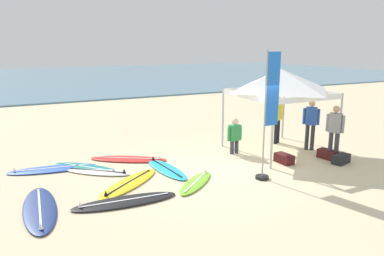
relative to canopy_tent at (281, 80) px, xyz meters
name	(u,v)px	position (x,y,z in m)	size (l,w,h in m)	color
ground_plane	(219,172)	(-2.85, -0.93, -2.39)	(80.00, 80.00, 0.00)	beige
sea	(61,78)	(-2.85, 32.04, -2.34)	(80.00, 36.00, 0.10)	#568499
canopy_tent	(281,80)	(0.00, 0.00, 0.00)	(2.81, 2.81, 2.75)	#B7B7BC
surfboard_white	(98,172)	(-5.93, 0.53, -2.35)	(1.86, 1.68, 0.19)	white
surfboard_red	(129,159)	(-4.80, 1.27, -2.35)	(2.39, 1.83, 0.19)	red
surfboard_yellow	(129,183)	(-5.40, -0.72, -2.35)	(2.24, 1.98, 0.19)	yellow
surfboard_navy	(40,209)	(-7.59, -1.32, -2.35)	(0.83, 2.60, 0.19)	navy
surfboard_lime	(196,182)	(-3.83, -1.45, -2.35)	(1.67, 1.57, 0.19)	#7AD12D
surfboard_blue	(52,169)	(-7.05, 1.35, -2.35)	(2.48, 0.99, 0.19)	blue
surfboard_cyan	(166,169)	(-4.11, -0.11, -2.35)	(0.75, 2.18, 0.19)	#23B2CC
surfboard_teal	(87,168)	(-6.14, 0.98, -2.35)	(1.93, 2.13, 0.19)	#19847F
surfboard_black	(125,201)	(-5.82, -1.77, -2.35)	(2.46, 0.82, 0.19)	black
person_blue	(311,121)	(1.07, -0.37, -1.40)	(0.41, 0.42, 1.71)	#2D2D33
person_yellow	(278,117)	(0.63, 0.81, -1.40)	(0.50, 0.36, 1.71)	black
person_grey	(335,129)	(0.92, -1.54, -1.40)	(0.36, 0.50, 1.71)	#383842
person_green	(235,134)	(-1.46, 0.40, -1.73)	(0.55, 0.23, 1.20)	#383842
banner_flag	(268,121)	(-1.96, -1.91, -0.81)	(0.60, 0.36, 3.40)	#99999E
gear_bag_near_tent	(284,159)	(-0.66, -1.12, -2.25)	(0.60, 0.32, 0.28)	#4C1919
gear_bag_by_pole	(341,159)	(0.86, -1.93, -2.25)	(0.60, 0.32, 0.28)	#232328
gear_bag_on_sand	(328,154)	(0.87, -1.39, -2.25)	(0.60, 0.32, 0.28)	#4C1919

